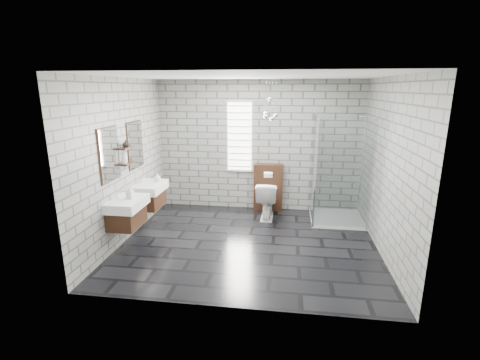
% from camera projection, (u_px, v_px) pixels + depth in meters
% --- Properties ---
extents(floor, '(4.20, 3.60, 0.02)m').
position_uv_depth(floor, '(248.00, 243.00, 5.85)').
color(floor, black).
rests_on(floor, ground).
extents(ceiling, '(4.20, 3.60, 0.02)m').
position_uv_depth(ceiling, '(250.00, 75.00, 5.16)').
color(ceiling, white).
rests_on(ceiling, wall_back).
extents(wall_back, '(4.20, 0.02, 2.70)m').
position_uv_depth(wall_back, '(259.00, 146.00, 7.24)').
color(wall_back, gray).
rests_on(wall_back, floor).
extents(wall_front, '(4.20, 0.02, 2.70)m').
position_uv_depth(wall_front, '(231.00, 200.00, 3.77)').
color(wall_front, gray).
rests_on(wall_front, floor).
extents(wall_left, '(0.02, 3.60, 2.70)m').
position_uv_depth(wall_left, '(123.00, 161.00, 5.78)').
color(wall_left, gray).
rests_on(wall_left, floor).
extents(wall_right, '(0.02, 3.60, 2.70)m').
position_uv_depth(wall_right, '(388.00, 169.00, 5.23)').
color(wall_right, gray).
rests_on(wall_right, floor).
extents(vanity_left, '(0.47, 0.70, 1.57)m').
position_uv_depth(vanity_left, '(125.00, 205.00, 5.45)').
color(vanity_left, '#381F11').
rests_on(vanity_left, wall_left).
extents(vanity_right, '(0.47, 0.70, 1.57)m').
position_uv_depth(vanity_right, '(148.00, 188.00, 6.34)').
color(vanity_right, '#381F11').
rests_on(vanity_right, wall_left).
extents(shelf_lower, '(0.14, 0.30, 0.03)m').
position_uv_depth(shelf_lower, '(127.00, 164.00, 5.73)').
color(shelf_lower, '#381F11').
rests_on(shelf_lower, wall_left).
extents(shelf_upper, '(0.14, 0.30, 0.03)m').
position_uv_depth(shelf_upper, '(125.00, 148.00, 5.67)').
color(shelf_upper, '#381F11').
rests_on(shelf_upper, wall_left).
extents(window, '(0.56, 0.05, 1.48)m').
position_uv_depth(window, '(239.00, 137.00, 7.21)').
color(window, white).
rests_on(window, wall_back).
extents(cistern_panel, '(0.60, 0.20, 1.00)m').
position_uv_depth(cistern_panel, '(268.00, 187.00, 7.32)').
color(cistern_panel, '#381F11').
rests_on(cistern_panel, floor).
extents(flush_plate, '(0.18, 0.01, 0.12)m').
position_uv_depth(flush_plate, '(268.00, 175.00, 7.15)').
color(flush_plate, silver).
rests_on(flush_plate, cistern_panel).
extents(shower_enclosure, '(1.00, 1.00, 2.03)m').
position_uv_depth(shower_enclosure, '(333.00, 197.00, 6.66)').
color(shower_enclosure, white).
rests_on(shower_enclosure, floor).
extents(pendant_cluster, '(0.27, 0.20, 0.78)m').
position_uv_depth(pendant_cluster, '(270.00, 112.00, 6.61)').
color(pendant_cluster, silver).
rests_on(pendant_cluster, ceiling).
extents(toilet, '(0.42, 0.73, 0.74)m').
position_uv_depth(toilet, '(267.00, 200.00, 6.93)').
color(toilet, white).
rests_on(toilet, floor).
extents(soap_bottle_a, '(0.11, 0.11, 0.22)m').
position_uv_depth(soap_bottle_a, '(130.00, 192.00, 5.42)').
color(soap_bottle_a, '#B2B2B2').
rests_on(soap_bottle_a, vanity_left).
extents(soap_bottle_b, '(0.14, 0.14, 0.15)m').
position_uv_depth(soap_bottle_b, '(157.00, 177.00, 6.44)').
color(soap_bottle_b, '#B2B2B2').
rests_on(soap_bottle_b, vanity_right).
extents(soap_bottle_c, '(0.10, 0.10, 0.23)m').
position_uv_depth(soap_bottle_c, '(124.00, 157.00, 5.62)').
color(soap_bottle_c, '#B2B2B2').
rests_on(soap_bottle_c, shelf_lower).
extents(vase, '(0.14, 0.14, 0.12)m').
position_uv_depth(vase, '(126.00, 143.00, 5.66)').
color(vase, '#B2B2B2').
rests_on(vase, shelf_upper).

